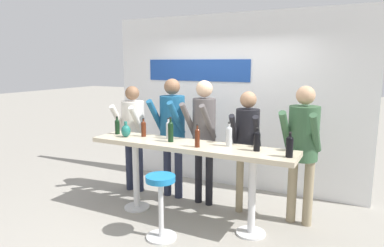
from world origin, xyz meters
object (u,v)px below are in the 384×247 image
Objects in this scene: person_far_left at (133,127)px; person_center_left at (204,128)px; tasting_table at (189,155)px; wine_bottle_1 at (197,137)px; decorative_vase at (126,131)px; person_center_right at (303,140)px; person_center at (247,138)px; bar_stool at (161,197)px; wine_bottle_6 at (144,128)px; wine_bottle_5 at (290,145)px; person_left at (172,125)px; wine_bottle_0 at (117,126)px; wine_bottle_3 at (257,140)px; wine_bottle_7 at (171,131)px; wine_bottle_4 at (168,129)px; wine_bottle_2 at (229,135)px.

person_center_left is at bearing -3.80° from person_far_left.
wine_bottle_1 reaches higher than tasting_table.
person_center_right is at bearing 14.21° from decorative_vase.
tasting_table is 0.83m from person_center.
bar_stool is 2.96× the size of wine_bottle_6.
wine_bottle_5 reaches higher than decorative_vase.
person_left reaches higher than person_center.
tasting_table is at bearing -3.34° from wine_bottle_0.
bar_stool is 2.77× the size of wine_bottle_3.
person_far_left reaches higher than wine_bottle_7.
wine_bottle_4 is at bearing 155.83° from wine_bottle_1.
person_center is at bearing 0.43° from person_left.
wine_bottle_7 is at bearing 1.95° from decorative_vase.
person_center_right is 5.46× the size of wine_bottle_7.
decorative_vase is at bearing -23.61° from wine_bottle_0.
wine_bottle_3 is 1.85m from decorative_vase.
person_center is at bearing 57.68° from wine_bottle_1.
wine_bottle_4 is at bearing 4.76° from wine_bottle_6.
bar_stool is 0.46× the size of person_center.
wine_bottle_5 is (1.66, -0.21, 0.00)m from wine_bottle_4.
wine_bottle_0 is (-1.21, 0.07, 0.28)m from tasting_table.
wine_bottle_0 is 0.86× the size of wine_bottle_2.
wine_bottle_5 is 2.05m from wine_bottle_6.
wine_bottle_3 is (0.88, 0.03, 0.29)m from tasting_table.
person_far_left is 2.64m from wine_bottle_5.
wine_bottle_4 reaches higher than wine_bottle_3.
wine_bottle_6 is 0.80× the size of wine_bottle_7.
person_left is 6.48× the size of wine_bottle_5.
person_left is 7.09× the size of wine_bottle_0.
wine_bottle_7 reaches higher than wine_bottle_0.
person_center_left is 1.25m from wine_bottle_0.
wine_bottle_2 is at bearing -109.04° from person_center.
wine_bottle_2 is 1.08× the size of wine_bottle_3.
person_left is 1.21m from wine_bottle_2.
person_left is at bearing 118.49° from wine_bottle_7.
wine_bottle_7 is (-0.44, 0.11, 0.02)m from wine_bottle_1.
wine_bottle_6 is at bearing 166.97° from wine_bottle_1.
wine_bottle_3 is at bearing -2.45° from wine_bottle_6.
person_far_left is at bearing 151.14° from wine_bottle_7.
tasting_table is 12.43× the size of decorative_vase.
tasting_table is 9.55× the size of wine_bottle_1.
wine_bottle_7 is (1.02, -0.56, 0.13)m from person_far_left.
person_center is 1.87m from wine_bottle_0.
person_center reaches higher than wine_bottle_4.
wine_bottle_0 is 0.99× the size of wine_bottle_6.
person_center_right reaches higher than wine_bottle_1.
person_far_left is 2.23m from wine_bottle_3.
decorative_vase is (-0.71, -0.02, -0.06)m from wine_bottle_7.
person_center is at bearing 18.25° from wine_bottle_6.
person_center_left reaches higher than wine_bottle_2.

